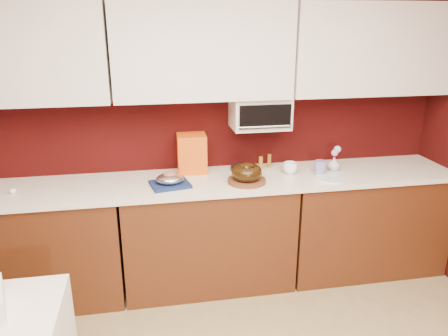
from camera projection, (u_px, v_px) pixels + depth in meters
wall_back at (201, 126)px, 3.54m from camera, size 4.00×0.02×2.50m
base_cabinet_left at (33, 249)px, 3.29m from camera, size 1.31×0.58×0.86m
base_cabinet_center at (208, 234)px, 3.51m from camera, size 1.31×0.58×0.86m
base_cabinet_right at (362, 221)px, 3.74m from camera, size 1.31×0.58×0.86m
countertop at (207, 182)px, 3.37m from camera, size 4.00×0.62×0.04m
upper_cabinet_left at (9, 53)px, 2.97m from camera, size 1.31×0.33×0.70m
upper_cabinet_center at (203, 51)px, 3.19m from camera, size 1.31×0.33×0.70m
upper_cabinet_right at (371, 49)px, 3.42m from camera, size 1.31×0.33×0.70m
toaster_oven at (260, 112)px, 3.44m from camera, size 0.45×0.30×0.25m
toaster_oven_door at (265, 117)px, 3.29m from camera, size 0.40×0.02×0.18m
toaster_oven_handle at (266, 127)px, 3.30m from camera, size 0.42×0.02×0.02m
cake_base at (247, 181)px, 3.29m from camera, size 0.38×0.38×0.03m
bundt_cake at (247, 173)px, 3.27m from camera, size 0.30×0.30×0.09m
navy_towel at (170, 184)px, 3.23m from camera, size 0.32×0.28×0.02m
foil_ham_nest at (170, 179)px, 3.22m from camera, size 0.24×0.21×0.08m
roasted_ham at (170, 175)px, 3.21m from camera, size 0.11×0.09×0.06m
pandoro_box at (192, 153)px, 3.49m from camera, size 0.23×0.21×0.31m
dark_pan at (243, 168)px, 3.56m from camera, size 0.23×0.23×0.04m
coffee_mug at (290, 167)px, 3.48m from camera, size 0.13×0.13×0.11m
blue_jar at (320, 167)px, 3.47m from camera, size 0.11×0.11×0.11m
flower_vase at (334, 163)px, 3.56m from camera, size 0.10×0.10×0.12m
flower_pink at (335, 153)px, 3.53m from camera, size 0.06×0.06×0.06m
flower_blue at (337, 149)px, 3.54m from camera, size 0.06×0.06×0.06m
china_plate at (330, 178)px, 3.37m from camera, size 0.29×0.29×0.01m
amber_bottle at (261, 163)px, 3.59m from camera, size 0.04×0.04×0.10m
egg_right at (13, 191)px, 3.08m from camera, size 0.06×0.05×0.04m
amber_bottle_tall at (269, 161)px, 3.62m from camera, size 0.04×0.04×0.11m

